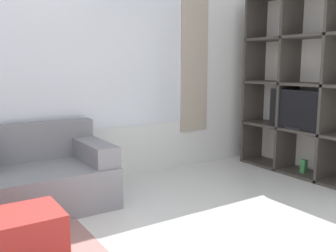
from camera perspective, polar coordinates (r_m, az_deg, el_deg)
wall_back at (r=4.44m, az=-14.96°, el=8.27°), size 6.94×0.11×2.70m
shelving_unit at (r=5.06m, az=20.93°, el=5.80°), size 0.43×1.91×2.35m
couch_main at (r=3.92m, az=-23.79°, el=-8.05°), size 2.00×0.92×0.81m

